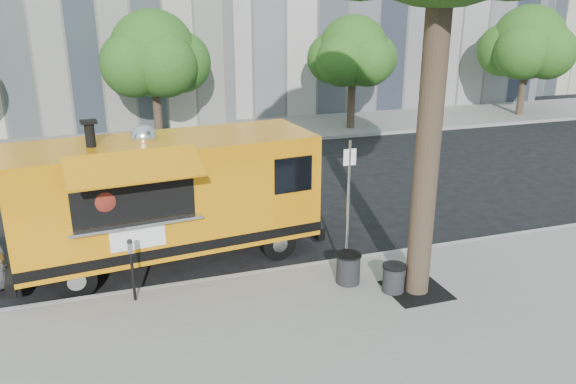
% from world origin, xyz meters
% --- Properties ---
extents(ground, '(120.00, 120.00, 0.00)m').
position_xyz_m(ground, '(0.00, 0.00, 0.00)').
color(ground, black).
rests_on(ground, ground).
extents(sidewalk, '(60.00, 6.00, 0.15)m').
position_xyz_m(sidewalk, '(0.00, -4.00, 0.07)').
color(sidewalk, gray).
rests_on(sidewalk, ground).
extents(curb, '(60.00, 0.14, 0.16)m').
position_xyz_m(curb, '(0.00, -0.93, 0.07)').
color(curb, '#999993').
rests_on(curb, ground).
extents(far_sidewalk, '(60.00, 5.00, 0.15)m').
position_xyz_m(far_sidewalk, '(0.00, 13.50, 0.07)').
color(far_sidewalk, gray).
rests_on(far_sidewalk, ground).
extents(tree_well, '(1.20, 1.20, 0.02)m').
position_xyz_m(tree_well, '(2.60, -2.80, 0.15)').
color(tree_well, black).
rests_on(tree_well, sidewalk).
extents(far_tree_b, '(3.60, 3.60, 5.50)m').
position_xyz_m(far_tree_b, '(-1.00, 12.70, 3.83)').
color(far_tree_b, '#33261C').
rests_on(far_tree_b, far_sidewalk).
extents(far_tree_c, '(3.24, 3.24, 5.21)m').
position_xyz_m(far_tree_c, '(8.00, 12.40, 3.72)').
color(far_tree_c, '#33261C').
rests_on(far_tree_c, far_sidewalk).
extents(far_tree_d, '(3.78, 3.78, 5.64)m').
position_xyz_m(far_tree_d, '(18.00, 12.60, 3.89)').
color(far_tree_d, '#33261C').
rests_on(far_tree_d, far_sidewalk).
extents(sign_post, '(0.28, 0.06, 3.00)m').
position_xyz_m(sign_post, '(1.55, -1.55, 1.85)').
color(sign_post, silver).
rests_on(sign_post, sidewalk).
extents(parking_meter, '(0.11, 0.11, 1.33)m').
position_xyz_m(parking_meter, '(-3.00, -1.35, 0.98)').
color(parking_meter, black).
rests_on(parking_meter, sidewalk).
extents(food_truck, '(7.26, 3.82, 3.50)m').
position_xyz_m(food_truck, '(-2.03, 0.57, 1.64)').
color(food_truck, orange).
rests_on(food_truck, ground).
extents(trash_bin_left, '(0.49, 0.49, 0.59)m').
position_xyz_m(trash_bin_left, '(2.13, -2.67, 0.47)').
color(trash_bin_left, black).
rests_on(trash_bin_left, sidewalk).
extents(trash_bin_right, '(0.55, 0.55, 0.66)m').
position_xyz_m(trash_bin_right, '(1.39, -2.02, 0.50)').
color(trash_bin_right, black).
rests_on(trash_bin_right, sidewalk).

